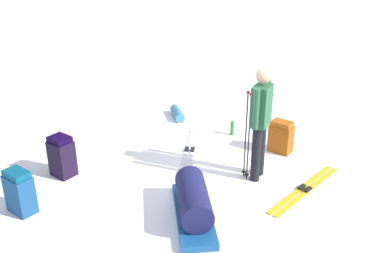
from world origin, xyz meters
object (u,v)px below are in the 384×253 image
(skier_standing, at_px, (261,119))
(ski_pair_near, at_px, (305,189))
(ski_poles_planted_near, at_px, (248,132))
(gear_sled, at_px, (193,202))
(sleeping_mat_rolled, at_px, (177,113))
(backpack_small_spare, at_px, (20,192))
(thermos_bottle, at_px, (232,128))
(backpack_bright, at_px, (62,156))
(backpack_large_dark, at_px, (281,137))
(ski_pair_far, at_px, (190,150))

(skier_standing, height_order, ski_pair_near, skier_standing)
(ski_pair_near, relative_size, ski_poles_planted_near, 1.02)
(ski_poles_planted_near, xyz_separation_m, gear_sled, (-0.94, 0.88, -0.53))
(gear_sled, height_order, sleeping_mat_rolled, gear_sled)
(backpack_small_spare, relative_size, ski_poles_planted_near, 0.45)
(ski_pair_near, height_order, thermos_bottle, thermos_bottle)
(backpack_bright, distance_m, gear_sled, 2.25)
(ski_poles_planted_near, height_order, gear_sled, ski_poles_planted_near)
(backpack_bright, bearing_deg, gear_sled, -124.38)
(ski_pair_near, height_order, backpack_large_dark, backpack_large_dark)
(gear_sled, bearing_deg, ski_poles_planted_near, -42.89)
(ski_poles_planted_near, relative_size, thermos_bottle, 5.23)
(backpack_small_spare, xyz_separation_m, thermos_bottle, (2.09, -3.19, -0.17))
(backpack_small_spare, distance_m, ski_poles_planted_near, 3.20)
(ski_pair_far, distance_m, backpack_large_dark, 1.54)
(skier_standing, bearing_deg, backpack_bright, 83.38)
(ski_poles_planted_near, bearing_deg, gear_sled, 137.11)
(backpack_small_spare, height_order, sleeping_mat_rolled, backpack_small_spare)
(backpack_large_dark, relative_size, backpack_bright, 0.86)
(ski_pair_far, height_order, gear_sled, gear_sled)
(ski_pair_far, relative_size, thermos_bottle, 6.74)
(backpack_large_dark, relative_size, backpack_small_spare, 0.90)
(backpack_large_dark, height_order, backpack_bright, backpack_bright)
(backpack_large_dark, xyz_separation_m, backpack_bright, (-0.45, 3.49, 0.05))
(ski_pair_far, relative_size, ski_poles_planted_near, 1.29)
(sleeping_mat_rolled, bearing_deg, ski_pair_near, -150.04)
(gear_sled, relative_size, sleeping_mat_rolled, 2.55)
(ski_pair_far, xyz_separation_m, backpack_bright, (-0.60, 1.98, 0.30))
(sleeping_mat_rolled, distance_m, thermos_bottle, 1.30)
(ski_poles_planted_near, bearing_deg, backpack_bright, 83.24)
(sleeping_mat_rolled, bearing_deg, backpack_bright, 137.97)
(skier_standing, distance_m, ski_poles_planted_near, 0.27)
(ski_poles_planted_near, bearing_deg, sleeping_mat_rolled, 19.92)
(backpack_small_spare, relative_size, gear_sled, 0.43)
(backpack_small_spare, xyz_separation_m, sleeping_mat_rolled, (2.99, -2.25, -0.21))
(ski_pair_far, distance_m, backpack_small_spare, 2.82)
(skier_standing, relative_size, backpack_small_spare, 2.80)
(skier_standing, xyz_separation_m, backpack_small_spare, (-0.58, 3.29, -0.66))
(ski_pair_near, relative_size, backpack_bright, 2.16)
(gear_sled, bearing_deg, backpack_small_spare, 81.12)
(ski_pair_far, relative_size, sleeping_mat_rolled, 3.18)
(ski_pair_near, bearing_deg, skier_standing, 53.66)
(ski_pair_near, height_order, gear_sled, gear_sled)
(skier_standing, height_order, backpack_small_spare, skier_standing)
(backpack_small_spare, height_order, thermos_bottle, backpack_small_spare)
(skier_standing, distance_m, backpack_large_dark, 1.19)
(skier_standing, xyz_separation_m, ski_pair_near, (-0.44, -0.60, -0.94))
(backpack_bright, relative_size, backpack_small_spare, 1.05)
(gear_sled, relative_size, thermos_bottle, 5.40)
(backpack_large_dark, distance_m, thermos_bottle, 1.01)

